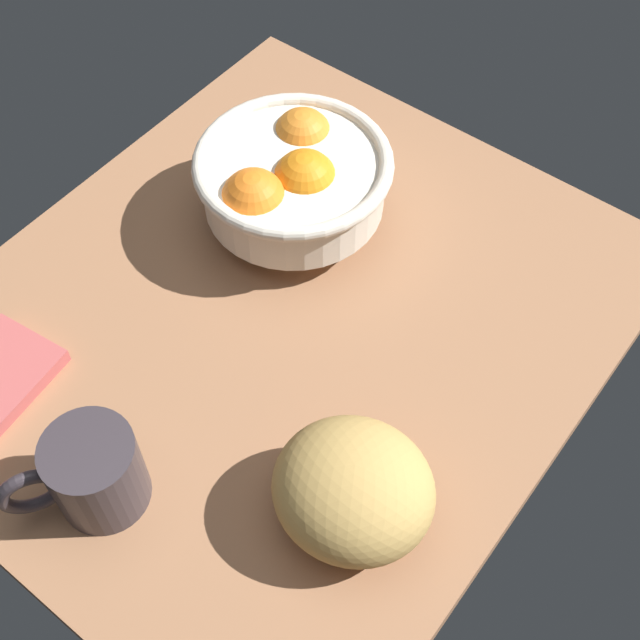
% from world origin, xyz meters
% --- Properties ---
extents(ground_plane, '(0.69, 0.60, 0.03)m').
position_xyz_m(ground_plane, '(0.00, 0.00, -0.01)').
color(ground_plane, '#976646').
extents(fruit_bowl, '(0.21, 0.21, 0.11)m').
position_xyz_m(fruit_bowl, '(0.11, 0.07, 0.06)').
color(fruit_bowl, silver).
rests_on(fruit_bowl, ground).
extents(bread_loaf, '(0.15, 0.16, 0.10)m').
position_xyz_m(bread_loaf, '(-0.13, -0.18, 0.05)').
color(bread_loaf, tan).
rests_on(bread_loaf, ground).
extents(mug, '(0.11, 0.09, 0.09)m').
position_xyz_m(mug, '(-0.25, 0.01, 0.04)').
color(mug, '#352E33').
rests_on(mug, ground).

